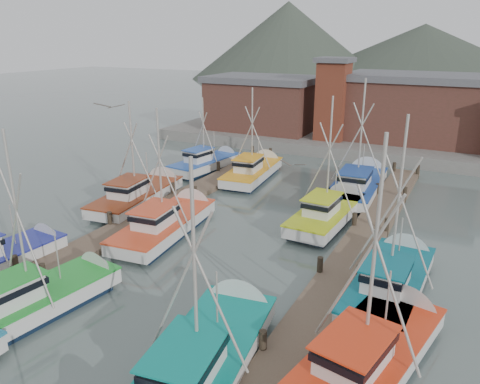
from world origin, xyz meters
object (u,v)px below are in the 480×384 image
at_px(lookout_tower, 333,99).
at_px(boat_4, 44,297).
at_px(boat_12, 255,170).
at_px(boat_8, 169,222).

bearing_deg(lookout_tower, boat_4, -93.38).
bearing_deg(boat_12, lookout_tower, 72.94).
height_order(boat_4, boat_12, boat_4).
bearing_deg(boat_4, boat_12, 99.13).
bearing_deg(lookout_tower, boat_12, -101.42).
bearing_deg(boat_4, boat_8, 99.02).
height_order(lookout_tower, boat_12, lookout_tower).
bearing_deg(boat_4, lookout_tower, 94.39).
bearing_deg(lookout_tower, boat_8, -95.09).
relative_size(lookout_tower, boat_8, 0.88).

